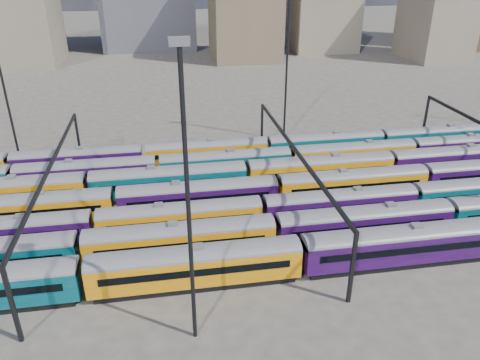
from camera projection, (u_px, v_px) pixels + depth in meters
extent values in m
plane|color=#443F39|center=(219.00, 210.00, 61.60)|extent=(500.00, 500.00, 0.00)
cube|color=black|center=(196.00, 282.00, 47.48)|extent=(20.06, 2.60, 0.74)
cube|color=#B66C07|center=(196.00, 267.00, 46.65)|extent=(21.12, 3.06, 3.06)
cylinder|color=#4C4C51|center=(195.00, 254.00, 45.98)|extent=(21.12, 3.06, 3.06)
cube|color=black|center=(197.00, 273.00, 45.11)|extent=(18.59, 0.06, 0.79)
cube|color=black|center=(194.00, 255.00, 47.86)|extent=(18.59, 0.06, 0.79)
cube|color=slate|center=(195.00, 247.00, 45.62)|extent=(1.06, 0.95, 0.37)
cube|color=black|center=(396.00, 261.00, 50.79)|extent=(20.06, 2.60, 0.74)
cube|color=#200735|center=(398.00, 246.00, 49.96)|extent=(21.12, 3.06, 3.06)
cylinder|color=#4C4C51|center=(401.00, 234.00, 49.29)|extent=(21.12, 3.06, 3.06)
cube|color=black|center=(406.00, 251.00, 48.43)|extent=(18.59, 0.06, 0.79)
cube|color=black|center=(392.00, 235.00, 51.18)|extent=(18.59, 0.06, 0.79)
cube|color=slate|center=(402.00, 227.00, 48.94)|extent=(1.06, 0.95, 0.37)
cube|color=black|center=(182.00, 255.00, 51.73)|extent=(19.49, 2.53, 0.72)
cube|color=#B66C07|center=(181.00, 241.00, 50.93)|extent=(20.52, 2.97, 2.97)
cylinder|color=#4C4C51|center=(180.00, 229.00, 50.28)|extent=(20.52, 2.97, 2.97)
cube|color=black|center=(182.00, 246.00, 49.44)|extent=(18.05, 0.06, 0.77)
cube|color=black|center=(180.00, 231.00, 52.11)|extent=(18.05, 0.06, 0.77)
cube|color=slate|center=(180.00, 223.00, 49.94)|extent=(1.03, 0.92, 0.36)
cube|color=black|center=(362.00, 238.00, 54.96)|extent=(19.49, 2.53, 0.72)
cube|color=#200735|center=(364.00, 224.00, 54.15)|extent=(20.52, 2.97, 2.97)
cylinder|color=#4C4C51|center=(365.00, 213.00, 53.50)|extent=(20.52, 2.97, 2.97)
cube|color=black|center=(370.00, 228.00, 52.66)|extent=(18.05, 0.06, 0.77)
cube|color=black|center=(359.00, 215.00, 55.33)|extent=(18.05, 0.06, 0.77)
cube|color=slate|center=(366.00, 207.00, 53.16)|extent=(1.03, 0.92, 0.36)
cube|color=black|center=(6.00, 247.00, 53.19)|extent=(18.29, 2.37, 0.67)
cube|color=#200735|center=(3.00, 234.00, 52.43)|extent=(19.25, 2.79, 2.79)
cylinder|color=#4C4C51|center=(0.00, 224.00, 51.82)|extent=(19.25, 2.79, 2.79)
cube|color=black|center=(6.00, 225.00, 53.54)|extent=(16.94, 0.06, 0.72)
cube|color=black|center=(181.00, 231.00, 56.22)|extent=(18.29, 2.37, 0.67)
cube|color=#B66C07|center=(181.00, 219.00, 55.46)|extent=(19.25, 2.79, 2.79)
cylinder|color=#4C4C51|center=(180.00, 209.00, 54.85)|extent=(19.25, 2.79, 2.79)
cube|color=black|center=(181.00, 223.00, 54.06)|extent=(16.94, 0.06, 0.72)
cube|color=black|center=(180.00, 211.00, 56.57)|extent=(16.94, 0.06, 0.72)
cube|color=slate|center=(180.00, 203.00, 54.53)|extent=(0.96, 0.87, 0.34)
cube|color=black|center=(338.00, 217.00, 59.25)|extent=(18.29, 2.37, 0.67)
cube|color=#200735|center=(340.00, 205.00, 58.49)|extent=(19.25, 2.79, 2.79)
cylinder|color=#4C4C51|center=(341.00, 195.00, 57.88)|extent=(19.25, 2.79, 2.79)
cube|color=black|center=(344.00, 208.00, 57.09)|extent=(16.94, 0.06, 0.72)
cube|color=black|center=(336.00, 198.00, 59.60)|extent=(16.94, 0.06, 0.72)
cube|color=slate|center=(341.00, 190.00, 57.56)|extent=(0.96, 0.87, 0.34)
cube|color=black|center=(480.00, 204.00, 62.28)|extent=(18.29, 2.37, 0.67)
cube|color=black|center=(477.00, 186.00, 62.63)|extent=(16.94, 0.06, 0.72)
cube|color=black|center=(30.00, 223.00, 57.84)|extent=(19.32, 2.51, 0.71)
cube|color=#B66C07|center=(27.00, 211.00, 57.04)|extent=(20.34, 2.95, 2.95)
cylinder|color=#4C4C51|center=(25.00, 200.00, 56.40)|extent=(20.34, 2.95, 2.95)
cube|color=black|center=(24.00, 214.00, 55.56)|extent=(17.90, 0.06, 0.76)
cube|color=black|center=(30.00, 202.00, 58.21)|extent=(17.90, 0.06, 0.76)
cube|color=slate|center=(24.00, 194.00, 56.06)|extent=(1.02, 0.92, 0.36)
cube|color=black|center=(199.00, 209.00, 61.04)|extent=(19.32, 2.51, 0.71)
cube|color=#200735|center=(198.00, 197.00, 60.24)|extent=(20.34, 2.95, 2.95)
cylinder|color=#4C4C51|center=(198.00, 187.00, 59.60)|extent=(20.34, 2.95, 2.95)
cube|color=black|center=(199.00, 200.00, 58.76)|extent=(17.90, 0.06, 0.76)
cube|color=black|center=(197.00, 189.00, 61.41)|extent=(17.90, 0.06, 0.76)
cube|color=slate|center=(198.00, 181.00, 59.25)|extent=(1.02, 0.92, 0.36)
cube|color=black|center=(351.00, 197.00, 64.23)|extent=(19.32, 2.51, 0.71)
cube|color=#B66C07|center=(352.00, 185.00, 63.43)|extent=(20.34, 2.95, 2.95)
cylinder|color=#4C4C51|center=(353.00, 175.00, 62.79)|extent=(20.34, 2.95, 2.95)
cube|color=black|center=(357.00, 187.00, 61.95)|extent=(17.90, 0.06, 0.76)
cube|color=black|center=(348.00, 178.00, 64.61)|extent=(17.90, 0.06, 0.76)
cube|color=slate|center=(354.00, 170.00, 62.45)|extent=(1.02, 0.92, 0.36)
cube|color=black|center=(5.00, 207.00, 61.63)|extent=(19.94, 2.59, 0.73)
cube|color=#B66C07|center=(2.00, 194.00, 60.81)|extent=(20.99, 3.04, 3.04)
cylinder|color=#4C4C51|center=(0.00, 184.00, 60.14)|extent=(20.99, 3.04, 3.04)
cube|color=black|center=(5.00, 186.00, 62.01)|extent=(18.47, 0.06, 0.79)
cube|color=black|center=(170.00, 194.00, 64.92)|extent=(19.94, 2.59, 0.73)
cube|color=#043944|center=(169.00, 182.00, 64.10)|extent=(20.99, 3.04, 3.04)
cylinder|color=#4C4C51|center=(169.00, 172.00, 63.44)|extent=(20.99, 3.04, 3.04)
cube|color=black|center=(169.00, 184.00, 62.57)|extent=(18.47, 0.06, 0.79)
cube|color=black|center=(169.00, 175.00, 65.31)|extent=(18.47, 0.06, 0.79)
cube|color=slate|center=(168.00, 166.00, 63.08)|extent=(1.05, 0.94, 0.37)
cube|color=black|center=(319.00, 182.00, 68.22)|extent=(19.94, 2.59, 0.73)
cube|color=#B66C07|center=(320.00, 171.00, 67.40)|extent=(20.99, 3.04, 3.04)
cylinder|color=#4C4C51|center=(321.00, 161.00, 66.73)|extent=(20.99, 3.04, 3.04)
cube|color=black|center=(324.00, 173.00, 65.87)|extent=(18.47, 0.06, 0.79)
cube|color=black|center=(317.00, 164.00, 68.60)|extent=(18.47, 0.06, 0.79)
cube|color=slate|center=(321.00, 156.00, 66.38)|extent=(1.05, 0.94, 0.37)
cube|color=black|center=(454.00, 172.00, 71.51)|extent=(19.94, 2.59, 0.73)
cube|color=#200735|center=(457.00, 160.00, 70.69)|extent=(20.99, 3.04, 3.04)
cylinder|color=#4C4C51|center=(459.00, 151.00, 70.03)|extent=(20.99, 3.04, 3.04)
cube|color=black|center=(463.00, 162.00, 69.16)|extent=(18.47, 0.06, 0.79)
cube|color=black|center=(451.00, 154.00, 71.90)|extent=(18.47, 0.06, 0.79)
cube|color=slate|center=(460.00, 146.00, 69.67)|extent=(1.05, 0.94, 0.37)
cube|color=black|center=(89.00, 185.00, 67.61)|extent=(18.48, 2.40, 0.68)
cube|color=#200735|center=(87.00, 174.00, 66.85)|extent=(19.45, 2.82, 2.82)
cylinder|color=#4C4C51|center=(85.00, 165.00, 66.23)|extent=(19.45, 2.82, 2.82)
cube|color=black|center=(85.00, 176.00, 65.43)|extent=(17.12, 0.06, 0.73)
cube|color=black|center=(88.00, 167.00, 67.97)|extent=(17.12, 0.06, 0.73)
cube|color=slate|center=(85.00, 160.00, 65.90)|extent=(0.97, 0.88, 0.34)
cube|color=black|center=(226.00, 175.00, 70.67)|extent=(18.48, 2.40, 0.68)
cube|color=#043944|center=(226.00, 164.00, 69.91)|extent=(19.45, 2.82, 2.82)
cylinder|color=#4C4C51|center=(225.00, 155.00, 69.29)|extent=(19.45, 2.82, 2.82)
cube|color=black|center=(227.00, 166.00, 68.49)|extent=(17.12, 0.06, 0.73)
cube|color=black|center=(224.00, 158.00, 71.03)|extent=(17.12, 0.06, 0.73)
cube|color=slate|center=(225.00, 151.00, 68.96)|extent=(0.97, 0.88, 0.34)
cube|color=black|center=(351.00, 165.00, 73.73)|extent=(18.48, 2.40, 0.68)
cube|color=#B66C07|center=(352.00, 155.00, 72.97)|extent=(19.45, 2.82, 2.82)
cylinder|color=#4C4C51|center=(353.00, 147.00, 72.35)|extent=(19.45, 2.82, 2.82)
cube|color=black|center=(356.00, 157.00, 71.55)|extent=(17.12, 0.06, 0.73)
cube|color=black|center=(349.00, 150.00, 74.09)|extent=(17.12, 0.06, 0.73)
cube|color=slate|center=(354.00, 142.00, 72.03)|extent=(0.97, 0.88, 0.34)
cube|color=black|center=(467.00, 157.00, 76.79)|extent=(18.48, 2.40, 0.68)
cube|color=#200735|center=(469.00, 147.00, 76.03)|extent=(19.45, 2.82, 2.82)
cylinder|color=#4C4C51|center=(471.00, 139.00, 75.41)|extent=(19.45, 2.82, 2.82)
cube|color=black|center=(475.00, 148.00, 74.61)|extent=(17.12, 0.06, 0.73)
cube|color=black|center=(464.00, 142.00, 77.15)|extent=(17.12, 0.06, 0.73)
cube|color=slate|center=(472.00, 135.00, 75.09)|extent=(0.97, 0.88, 0.34)
cube|color=black|center=(80.00, 171.00, 71.76)|extent=(18.09, 2.35, 0.67)
cube|color=#200735|center=(78.00, 161.00, 71.01)|extent=(19.05, 2.76, 2.76)
cylinder|color=#4C4C51|center=(77.00, 153.00, 70.41)|extent=(19.05, 2.76, 2.76)
cube|color=black|center=(76.00, 163.00, 69.63)|extent=(16.76, 0.06, 0.71)
cube|color=black|center=(79.00, 156.00, 72.11)|extent=(16.76, 0.06, 0.71)
cube|color=slate|center=(76.00, 148.00, 70.09)|extent=(0.95, 0.86, 0.33)
cube|color=black|center=(207.00, 163.00, 74.76)|extent=(18.09, 2.35, 0.67)
cube|color=#B66C07|center=(207.00, 153.00, 74.01)|extent=(19.05, 2.76, 2.76)
cylinder|color=#4C4C51|center=(206.00, 145.00, 73.41)|extent=(19.05, 2.76, 2.76)
cube|color=black|center=(208.00, 154.00, 72.63)|extent=(16.76, 0.06, 0.71)
cube|color=black|center=(206.00, 147.00, 75.11)|extent=(16.76, 0.06, 0.71)
cube|color=slate|center=(206.00, 140.00, 73.09)|extent=(0.95, 0.86, 0.33)
cube|color=black|center=(325.00, 155.00, 77.76)|extent=(18.09, 2.35, 0.67)
cube|color=#043944|center=(325.00, 145.00, 77.01)|extent=(19.05, 2.76, 2.76)
cylinder|color=#4C4C51|center=(326.00, 137.00, 76.41)|extent=(19.05, 2.76, 2.76)
cube|color=black|center=(328.00, 146.00, 75.62)|extent=(16.76, 0.06, 0.71)
cube|color=black|center=(323.00, 140.00, 78.11)|extent=(16.76, 0.06, 0.71)
cube|color=slate|center=(326.00, 133.00, 76.09)|extent=(0.95, 0.86, 0.33)
cube|color=black|center=(433.00, 147.00, 80.76)|extent=(18.09, 2.35, 0.67)
cube|color=#043944|center=(435.00, 138.00, 80.01)|extent=(19.05, 2.76, 2.76)
cylinder|color=#4C4C51|center=(437.00, 130.00, 79.41)|extent=(19.05, 2.76, 2.76)
cube|color=black|center=(440.00, 139.00, 78.62)|extent=(16.76, 0.06, 0.71)
cube|color=black|center=(431.00, 133.00, 81.11)|extent=(16.76, 0.06, 0.71)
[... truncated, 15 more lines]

